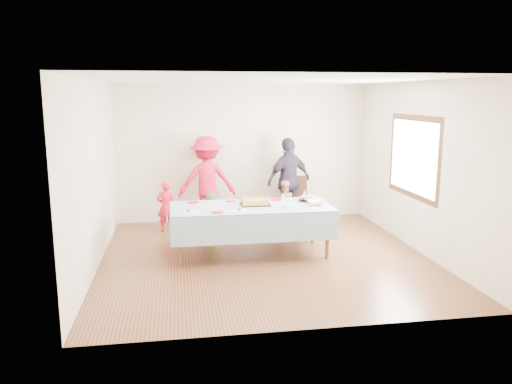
{
  "coord_description": "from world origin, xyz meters",
  "views": [
    {
      "loc": [
        -1.31,
        -7.34,
        2.48
      ],
      "look_at": [
        -0.09,
        0.3,
        0.98
      ],
      "focal_mm": 35.0,
      "sensor_mm": 36.0,
      "label": 1
    }
  ],
  "objects_px": {
    "party_table": "(251,209)",
    "birthday_cake": "(255,202)",
    "adult_left": "(207,181)",
    "dining_chair": "(298,197)"
  },
  "relations": [
    {
      "from": "party_table",
      "to": "birthday_cake",
      "type": "bearing_deg",
      "value": 43.99
    },
    {
      "from": "birthday_cake",
      "to": "dining_chair",
      "type": "xyz_separation_m",
      "value": [
        1.13,
        1.78,
        -0.31
      ]
    },
    {
      "from": "party_table",
      "to": "dining_chair",
      "type": "distance_m",
      "value": 2.22
    },
    {
      "from": "dining_chair",
      "to": "adult_left",
      "type": "distance_m",
      "value": 1.81
    },
    {
      "from": "party_table",
      "to": "adult_left",
      "type": "height_order",
      "value": "adult_left"
    },
    {
      "from": "party_table",
      "to": "dining_chair",
      "type": "height_order",
      "value": "dining_chair"
    },
    {
      "from": "birthday_cake",
      "to": "dining_chair",
      "type": "bearing_deg",
      "value": 57.46
    },
    {
      "from": "birthday_cake",
      "to": "adult_left",
      "type": "height_order",
      "value": "adult_left"
    },
    {
      "from": "dining_chair",
      "to": "birthday_cake",
      "type": "bearing_deg",
      "value": -120.56
    },
    {
      "from": "party_table",
      "to": "birthday_cake",
      "type": "height_order",
      "value": "birthday_cake"
    }
  ]
}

